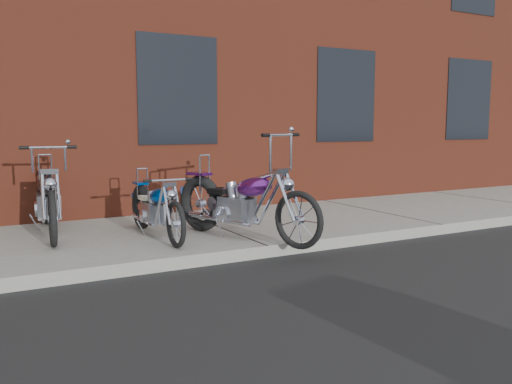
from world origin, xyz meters
TOP-DOWN VIEW (x-y plane):
  - ground at (0.00, 0.00)m, footprint 120.00×120.00m
  - sidewalk at (0.00, 1.50)m, footprint 22.00×3.00m
  - building_brick at (0.00, 8.00)m, footprint 22.00×10.00m
  - chopper_purple at (-0.08, 0.53)m, footprint 0.97×2.34m
  - chopper_blue at (-1.02, 1.18)m, footprint 0.49×2.00m
  - chopper_third at (-2.22, 2.08)m, footprint 0.59×2.40m

SIDE VIEW (x-z plane):
  - ground at x=0.00m, z-range 0.00..0.00m
  - sidewalk at x=0.00m, z-range 0.00..0.15m
  - chopper_blue at x=-1.02m, z-range 0.08..0.94m
  - chopper_third at x=-2.22m, z-range -0.03..1.19m
  - chopper_purple at x=-0.08m, z-range -0.09..1.28m
  - building_brick at x=0.00m, z-range 0.00..8.00m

